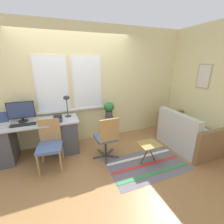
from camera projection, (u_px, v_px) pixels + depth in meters
ground_plane at (87, 153)px, 3.27m from camera, size 14.00×14.00×0.00m
wall_back_with_window at (77, 87)px, 3.44m from camera, size 9.00×0.12×2.70m
wall_right_with_picture at (191, 85)px, 3.76m from camera, size 0.08×9.00×2.70m
desk at (37, 138)px, 3.09m from camera, size 1.69×0.61×0.76m
monitor at (21, 111)px, 2.94m from camera, size 0.48×0.19×0.41m
keyboard at (23, 125)px, 2.83m from camera, size 0.44×0.14×0.02m
mouse at (42, 122)px, 2.93m from camera, size 0.04×0.07×0.03m
desk_lamp at (67, 101)px, 3.17m from camera, size 0.14×0.14×0.46m
book_stack at (57, 119)px, 2.99m from camera, size 0.22×0.19×0.11m
desk_chair_wooden at (50, 143)px, 2.76m from camera, size 0.48×0.49×0.90m
office_chair_swivel at (107, 137)px, 2.97m from camera, size 0.52×0.55×0.92m
couch_loveseat at (185, 135)px, 3.45m from camera, size 0.79×1.29×0.86m
plant_stand at (109, 120)px, 3.66m from camera, size 0.21×0.21×0.66m
potted_plant at (109, 108)px, 3.57m from camera, size 0.25×0.25×0.34m
floor_rug_striped at (147, 164)px, 2.91m from camera, size 1.51×0.89×0.01m
folding_stool at (149, 146)px, 2.86m from camera, size 0.39×0.33×0.42m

